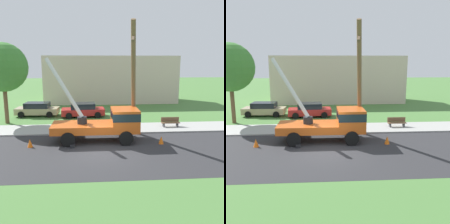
% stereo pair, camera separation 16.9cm
% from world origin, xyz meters
% --- Properties ---
extents(ground_plane, '(120.00, 120.00, 0.00)m').
position_xyz_m(ground_plane, '(0.00, 12.00, 0.00)').
color(ground_plane, '#477538').
extents(road_asphalt, '(80.00, 8.09, 0.01)m').
position_xyz_m(road_asphalt, '(0.00, 0.00, 0.00)').
color(road_asphalt, '#2B2B2D').
rests_on(road_asphalt, ground).
extents(sidewalk_strip, '(80.00, 3.15, 0.10)m').
position_xyz_m(sidewalk_strip, '(0.00, 5.62, 0.05)').
color(sidewalk_strip, '#9E9E99').
rests_on(sidewalk_strip, ground).
extents(utility_truck, '(6.76, 3.20, 5.98)m').
position_xyz_m(utility_truck, '(0.46, 2.45, 1.41)').
color(utility_truck, '#C65119').
rests_on(utility_truck, ground).
extents(leaning_utility_pole, '(1.06, 4.06, 8.41)m').
position_xyz_m(leaning_utility_pole, '(2.38, 2.70, 4.29)').
color(leaning_utility_pole, brown).
rests_on(leaning_utility_pole, ground).
extents(traffic_cone_ahead, '(0.36, 0.36, 0.56)m').
position_xyz_m(traffic_cone_ahead, '(4.22, 1.38, 0.28)').
color(traffic_cone_ahead, orange).
rests_on(traffic_cone_ahead, ground).
extents(traffic_cone_behind, '(0.36, 0.36, 0.56)m').
position_xyz_m(traffic_cone_behind, '(-4.82, 1.35, 0.28)').
color(traffic_cone_behind, orange).
rests_on(traffic_cone_behind, ground).
extents(traffic_cone_curbside, '(0.36, 0.36, 0.56)m').
position_xyz_m(traffic_cone_curbside, '(2.12, 3.50, 0.28)').
color(traffic_cone_curbside, orange).
rests_on(traffic_cone_curbside, ground).
extents(parked_sedan_tan, '(4.51, 2.20, 1.42)m').
position_xyz_m(parked_sedan_tan, '(-6.40, 11.49, 0.71)').
color(parked_sedan_tan, tan).
rests_on(parked_sedan_tan, ground).
extents(parked_sedan_red, '(4.51, 2.21, 1.42)m').
position_xyz_m(parked_sedan_red, '(-1.57, 10.68, 0.71)').
color(parked_sedan_red, '#B21E1E').
rests_on(parked_sedan_red, ground).
extents(park_bench, '(1.60, 0.45, 0.90)m').
position_xyz_m(park_bench, '(6.19, 5.68, 0.46)').
color(park_bench, brown).
rests_on(park_bench, ground).
extents(roadside_tree_near, '(4.41, 4.41, 7.38)m').
position_xyz_m(roadside_tree_near, '(-8.55, 8.38, 5.15)').
color(roadside_tree_near, brown).
rests_on(roadside_tree_near, ground).
extents(lowrise_building_backdrop, '(18.00, 6.00, 6.40)m').
position_xyz_m(lowrise_building_backdrop, '(2.05, 20.78, 3.20)').
color(lowrise_building_backdrop, beige).
rests_on(lowrise_building_backdrop, ground).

